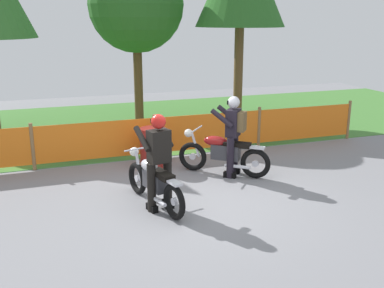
{
  "coord_description": "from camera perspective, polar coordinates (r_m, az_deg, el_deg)",
  "views": [
    {
      "loc": [
        -2.53,
        -7.29,
        3.24
      ],
      "look_at": [
        0.18,
        0.58,
        0.9
      ],
      "focal_mm": 42.46,
      "sensor_mm": 36.0,
      "label": 1
    }
  ],
  "objects": [
    {
      "name": "ground",
      "position": [
        8.37,
        0.13,
        -7.13
      ],
      "size": [
        24.0,
        24.0,
        0.02
      ],
      "primitive_type": "cube",
      "color": "gray"
    },
    {
      "name": "grass_verge",
      "position": [
        14.26,
        -8.29,
        2.45
      ],
      "size": [
        24.0,
        7.24,
        0.01
      ],
      "primitive_type": "cube",
      "color": "#427A33",
      "rests_on": "ground"
    },
    {
      "name": "barrier_fence",
      "position": [
        10.7,
        -4.7,
        1.05
      ],
      "size": [
        10.98,
        0.08,
        1.05
      ],
      "color": "olive",
      "rests_on": "ground"
    },
    {
      "name": "tree_near_left",
      "position": [
        14.62,
        -7.06,
        16.95
      ],
      "size": [
        2.94,
        2.94,
        5.07
      ],
      "color": "brown",
      "rests_on": "ground"
    },
    {
      "name": "motorcycle_lead",
      "position": [
        8.03,
        -4.81,
        -4.7
      ],
      "size": [
        0.72,
        1.92,
        0.92
      ],
      "rotation": [
        0.0,
        0.0,
        1.82
      ],
      "color": "black",
      "rests_on": "ground"
    },
    {
      "name": "motorcycle_trailing",
      "position": [
        9.59,
        3.88,
        -1.16
      ],
      "size": [
        1.62,
        1.37,
        0.96
      ],
      "rotation": [
        0.0,
        0.0,
        2.45
      ],
      "color": "black",
      "rests_on": "ground"
    },
    {
      "name": "rider_lead",
      "position": [
        7.72,
        -4.2,
        -1.84
      ],
      "size": [
        0.64,
        0.65,
        1.69
      ],
      "rotation": [
        0.0,
        0.0,
        1.82
      ],
      "color": "black",
      "rests_on": "ground"
    },
    {
      "name": "rider_trailing",
      "position": [
        9.4,
        5.22,
        1.56
      ],
      "size": [
        0.78,
        0.74,
        1.69
      ],
      "rotation": [
        0.0,
        0.0,
        2.45
      ],
      "color": "black",
      "rests_on": "ground"
    },
    {
      "name": "oil_drum",
      "position": [
        10.1,
        -4.91,
        -0.44
      ],
      "size": [
        0.58,
        0.58,
        0.88
      ],
      "primitive_type": "cylinder",
      "color": "maroon",
      "rests_on": "ground"
    }
  ]
}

